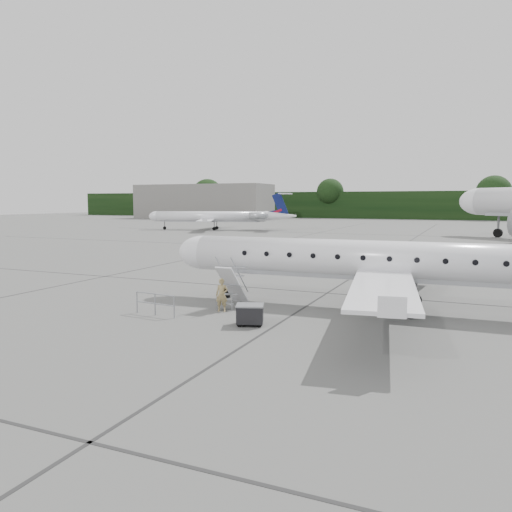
% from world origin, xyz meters
% --- Properties ---
extents(ground, '(320.00, 320.00, 0.00)m').
position_xyz_m(ground, '(0.00, 0.00, 0.00)').
color(ground, slate).
rests_on(ground, ground).
extents(treeline, '(260.00, 4.00, 8.00)m').
position_xyz_m(treeline, '(0.00, 130.00, 4.00)').
color(treeline, black).
rests_on(treeline, ground).
extents(terminal_building, '(40.00, 14.00, 10.00)m').
position_xyz_m(terminal_building, '(-70.00, 110.00, 5.00)').
color(terminal_building, slate).
rests_on(terminal_building, ground).
extents(main_regional_jet, '(26.59, 19.56, 6.66)m').
position_xyz_m(main_regional_jet, '(0.09, 4.43, 3.33)').
color(main_regional_jet, silver).
rests_on(main_regional_jet, ground).
extents(airstair, '(0.92, 2.13, 2.09)m').
position_xyz_m(airstair, '(-7.37, 2.15, 1.04)').
color(airstair, silver).
rests_on(airstair, ground).
extents(passenger, '(0.65, 0.51, 1.59)m').
position_xyz_m(passenger, '(-7.33, 0.95, 0.79)').
color(passenger, '#917E4F').
rests_on(passenger, ground).
extents(safety_railing, '(2.20, 0.31, 1.00)m').
position_xyz_m(safety_railing, '(-9.77, -0.98, 0.50)').
color(safety_railing, gray).
rests_on(safety_railing, ground).
extents(baggage_cart, '(1.34, 1.21, 0.95)m').
position_xyz_m(baggage_cart, '(-5.03, -0.92, 0.48)').
color(baggage_cart, black).
rests_on(baggage_cart, ground).
extents(bg_regional_left, '(29.78, 25.12, 6.68)m').
position_xyz_m(bg_regional_left, '(-40.20, 59.88, 3.34)').
color(bg_regional_left, silver).
rests_on(bg_regional_left, ground).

